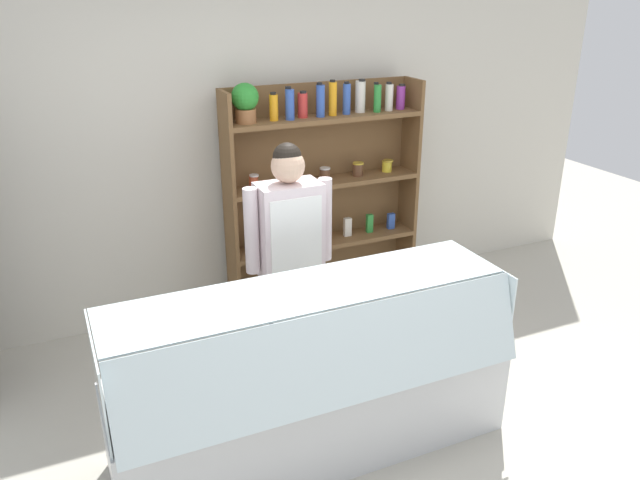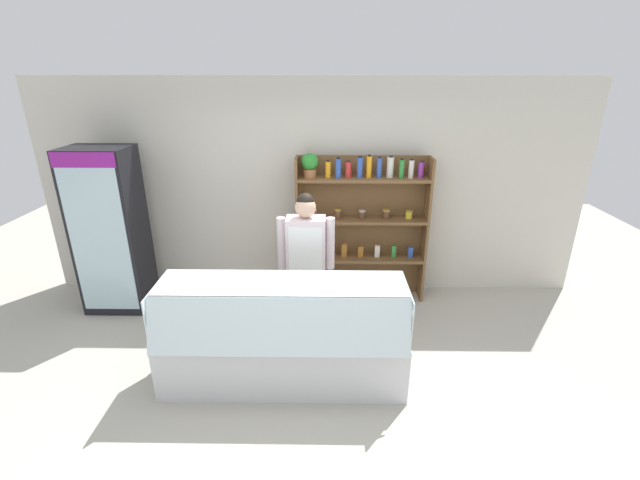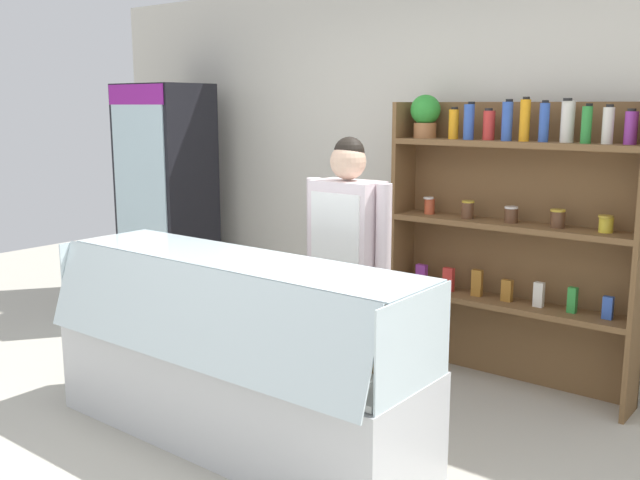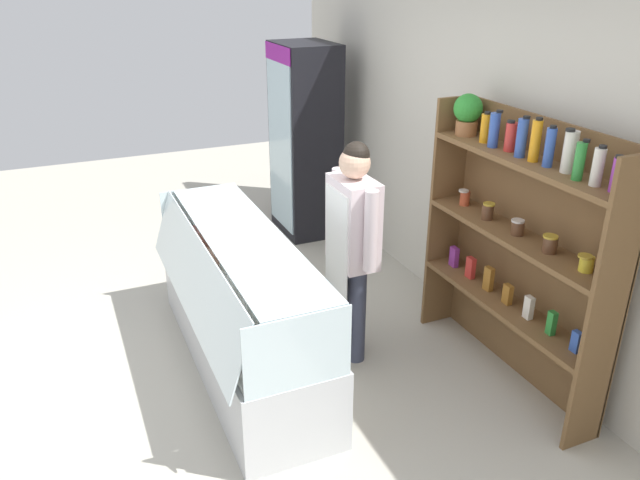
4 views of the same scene
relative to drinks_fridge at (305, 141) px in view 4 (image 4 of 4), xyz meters
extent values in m
plane|color=#B7B2A3|center=(2.36, -1.50, -0.98)|extent=(12.00, 12.00, 0.00)
cube|color=beige|center=(2.36, 0.57, 0.37)|extent=(6.80, 0.10, 2.70)
cube|color=black|center=(0.00, 0.01, 0.00)|extent=(0.72, 0.55, 1.97)
cube|color=silver|center=(0.00, -0.27, 0.00)|extent=(0.64, 0.01, 1.77)
cube|color=#8C1E8C|center=(0.00, -0.27, 0.89)|extent=(0.68, 0.01, 0.16)
cylinder|color=#2D8C38|center=(-0.23, -0.21, -0.63)|extent=(0.05, 0.05, 0.21)
cylinder|color=#3356B2|center=(-0.08, -0.21, -0.63)|extent=(0.06, 0.06, 0.20)
cylinder|color=#3356B2|center=(0.08, -0.21, -0.66)|extent=(0.06, 0.06, 0.15)
cylinder|color=#2D8C38|center=(0.23, -0.21, -0.63)|extent=(0.05, 0.05, 0.20)
cylinder|color=silver|center=(-0.20, -0.21, -0.14)|extent=(0.05, 0.05, 0.14)
cylinder|color=purple|center=(0.00, -0.21, -0.11)|extent=(0.06, 0.06, 0.21)
cylinder|color=silver|center=(0.20, -0.21, -0.11)|extent=(0.05, 0.05, 0.20)
cylinder|color=purple|center=(-0.20, -0.21, 0.38)|extent=(0.07, 0.07, 0.14)
cylinder|color=silver|center=(0.00, -0.21, 0.39)|extent=(0.07, 0.07, 0.16)
cylinder|color=#2D8C38|center=(0.20, -0.21, 0.38)|extent=(0.06, 0.06, 0.14)
cube|color=brown|center=(2.97, 0.40, -0.08)|extent=(1.59, 0.02, 1.81)
cube|color=brown|center=(2.19, 0.26, -0.08)|extent=(0.03, 0.28, 1.81)
cube|color=brown|center=(3.76, 0.26, -0.08)|extent=(0.03, 0.28, 1.81)
cube|color=brown|center=(2.97, 0.26, -0.44)|extent=(1.53, 0.28, 0.04)
cube|color=brown|center=(2.97, 0.26, 0.07)|extent=(1.53, 0.28, 0.04)
cube|color=brown|center=(2.97, 0.26, 0.58)|extent=(1.53, 0.28, 0.04)
cylinder|color=#996038|center=(2.35, 0.26, 0.64)|extent=(0.15, 0.15, 0.10)
sphere|color=#2A8C2D|center=(2.35, 0.26, 0.78)|extent=(0.20, 0.20, 0.20)
cylinder|color=orange|center=(2.56, 0.25, 0.69)|extent=(0.06, 0.06, 0.19)
cylinder|color=black|center=(2.56, 0.26, 0.79)|extent=(0.04, 0.04, 0.02)
cylinder|color=#3356B2|center=(2.68, 0.23, 0.70)|extent=(0.07, 0.07, 0.22)
cylinder|color=black|center=(2.68, 0.26, 0.82)|extent=(0.04, 0.04, 0.02)
cylinder|color=red|center=(2.80, 0.27, 0.68)|extent=(0.07, 0.07, 0.18)
cylinder|color=black|center=(2.80, 0.26, 0.78)|extent=(0.05, 0.05, 0.02)
cylinder|color=#3356B2|center=(2.93, 0.24, 0.71)|extent=(0.07, 0.07, 0.24)
cylinder|color=black|center=(2.93, 0.26, 0.84)|extent=(0.04, 0.04, 0.02)
cylinder|color=orange|center=(3.03, 0.25, 0.72)|extent=(0.06, 0.06, 0.25)
cylinder|color=black|center=(3.03, 0.26, 0.85)|extent=(0.04, 0.04, 0.02)
cylinder|color=#3356B2|center=(3.15, 0.25, 0.71)|extent=(0.06, 0.06, 0.23)
cylinder|color=black|center=(3.15, 0.26, 0.83)|extent=(0.04, 0.04, 0.02)
cylinder|color=silver|center=(3.28, 0.28, 0.71)|extent=(0.08, 0.08, 0.24)
cylinder|color=black|center=(3.28, 0.26, 0.84)|extent=(0.05, 0.05, 0.02)
cylinder|color=#2D8C38|center=(3.41, 0.23, 0.70)|extent=(0.06, 0.06, 0.21)
cylinder|color=black|center=(3.41, 0.26, 0.81)|extent=(0.04, 0.04, 0.02)
cylinder|color=silver|center=(3.52, 0.25, 0.70)|extent=(0.06, 0.06, 0.21)
cylinder|color=black|center=(3.52, 0.26, 0.81)|extent=(0.04, 0.04, 0.02)
cylinder|color=purple|center=(3.64, 0.27, 0.69)|extent=(0.07, 0.07, 0.18)
cylinder|color=black|center=(3.64, 0.26, 0.78)|extent=(0.05, 0.05, 0.02)
cylinder|color=#BF4C2D|center=(2.39, 0.27, 0.14)|extent=(0.07, 0.07, 0.10)
cylinder|color=silver|center=(2.39, 0.26, 0.20)|extent=(0.07, 0.07, 0.01)
cylinder|color=brown|center=(2.68, 0.25, 0.14)|extent=(0.08, 0.08, 0.10)
cylinder|color=gold|center=(2.68, 0.26, 0.20)|extent=(0.08, 0.08, 0.01)
cylinder|color=brown|center=(2.98, 0.26, 0.13)|extent=(0.08, 0.08, 0.09)
cylinder|color=silver|center=(2.98, 0.26, 0.18)|extent=(0.08, 0.08, 0.01)
cylinder|color=brown|center=(3.27, 0.26, 0.14)|extent=(0.09, 0.09, 0.10)
cylinder|color=gold|center=(3.27, 0.26, 0.19)|extent=(0.09, 0.09, 0.01)
cylinder|color=yellow|center=(3.55, 0.28, 0.13)|extent=(0.08, 0.08, 0.09)
cylinder|color=gold|center=(3.55, 0.26, 0.18)|extent=(0.08, 0.08, 0.01)
cube|color=purple|center=(2.35, 0.26, -0.34)|extent=(0.08, 0.04, 0.15)
cube|color=red|center=(2.56, 0.26, -0.34)|extent=(0.07, 0.04, 0.16)
cube|color=#9E6623|center=(2.77, 0.26, -0.33)|extent=(0.07, 0.04, 0.17)
cube|color=#9E6623|center=(2.97, 0.26, -0.35)|extent=(0.07, 0.04, 0.14)
cube|color=silver|center=(3.18, 0.26, -0.34)|extent=(0.06, 0.04, 0.16)
cube|color=#2D8C38|center=(3.39, 0.26, -0.34)|extent=(0.05, 0.04, 0.16)
cube|color=#3356B2|center=(3.60, 0.26, -0.35)|extent=(0.06, 0.04, 0.14)
cube|color=silver|center=(2.15, -1.37, -0.71)|extent=(2.22, 0.66, 0.55)
cube|color=white|center=(2.15, -1.37, -0.41)|extent=(2.16, 0.60, 0.03)
cube|color=silver|center=(2.15, -1.68, -0.21)|extent=(2.18, 0.16, 0.47)
cube|color=silver|center=(2.15, -1.32, 0.02)|extent=(2.18, 0.50, 0.01)
cube|color=silver|center=(1.05, -1.37, -0.21)|extent=(0.01, 0.62, 0.45)
cube|color=silver|center=(3.25, -1.37, -0.21)|extent=(0.01, 0.62, 0.45)
cube|color=beige|center=(1.31, -1.29, -0.37)|extent=(0.17, 0.12, 0.05)
cube|color=white|center=(1.31, -1.49, -0.37)|extent=(0.05, 0.03, 0.02)
cube|color=beige|center=(1.73, -1.29, -0.37)|extent=(0.16, 0.12, 0.05)
cube|color=white|center=(1.73, -1.49, -0.37)|extent=(0.05, 0.03, 0.02)
cube|color=tan|center=(2.15, -1.29, -0.38)|extent=(0.16, 0.12, 0.04)
cube|color=white|center=(2.15, -1.49, -0.37)|extent=(0.05, 0.03, 0.02)
cube|color=beige|center=(2.57, -1.29, -0.37)|extent=(0.16, 0.11, 0.05)
cube|color=white|center=(2.57, -1.49, -0.37)|extent=(0.05, 0.03, 0.02)
cube|color=tan|center=(2.99, -1.29, -0.37)|extent=(0.16, 0.14, 0.05)
cube|color=white|center=(2.99, -1.49, -0.37)|extent=(0.05, 0.03, 0.02)
cylinder|color=#C1706B|center=(1.22, -1.47, -0.33)|extent=(0.18, 0.14, 0.13)
cylinder|color=#A35B4C|center=(1.44, -1.47, -0.32)|extent=(0.17, 0.16, 0.15)
cylinder|color=tan|center=(1.66, -1.47, -0.34)|extent=(0.18, 0.13, 0.12)
cylinder|color=white|center=(2.71, -1.45, -0.29)|extent=(0.07, 0.07, 0.22)
cylinder|color=white|center=(2.81, -1.45, -0.29)|extent=(0.07, 0.07, 0.22)
cylinder|color=#383D51|center=(2.24, -0.59, -0.61)|extent=(0.13, 0.13, 0.75)
cylinder|color=#383D51|center=(2.42, -0.59, -0.61)|extent=(0.13, 0.13, 0.75)
cube|color=silver|center=(2.33, -0.59, 0.07)|extent=(0.40, 0.24, 0.62)
cube|color=white|center=(2.33, -0.72, -0.26)|extent=(0.34, 0.01, 1.15)
cylinder|color=silver|center=(2.08, -0.59, 0.10)|extent=(0.09, 0.09, 0.55)
cylinder|color=silver|center=(2.58, -0.59, 0.10)|extent=(0.09, 0.09, 0.55)
sphere|color=#D8AD8E|center=(2.33, -0.59, 0.49)|extent=(0.21, 0.21, 0.21)
sphere|color=black|center=(2.33, -0.58, 0.54)|extent=(0.18, 0.18, 0.18)
camera|label=1|loc=(0.99, -4.04, 1.51)|focal=35.00mm
camera|label=2|loc=(2.54, -4.67, 1.75)|focal=24.00mm
camera|label=3|loc=(4.74, -3.94, 0.81)|focal=40.00mm
camera|label=4|loc=(5.85, -2.37, 1.69)|focal=35.00mm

